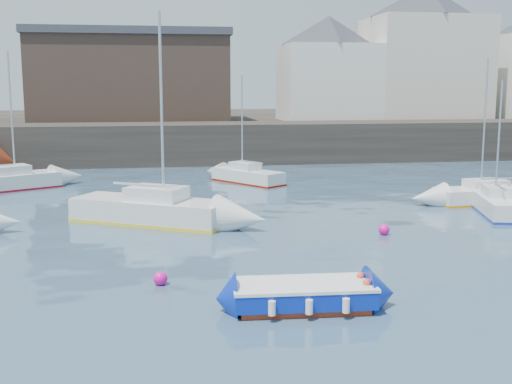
{
  "coord_description": "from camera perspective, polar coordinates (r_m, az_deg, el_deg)",
  "views": [
    {
      "loc": [
        -4.03,
        -13.8,
        5.87
      ],
      "look_at": [
        0.0,
        12.0,
        1.5
      ],
      "focal_mm": 45.0,
      "sensor_mm": 36.0,
      "label": 1
    }
  ],
  "objects": [
    {
      "name": "water",
      "position": [
        15.53,
        7.03,
        -12.78
      ],
      "size": [
        220.0,
        220.0,
        0.0
      ],
      "primitive_type": "plane",
      "color": "#2D4760",
      "rests_on": "ground"
    },
    {
      "name": "quay_wall",
      "position": [
        49.16,
        -4.15,
        4.37
      ],
      "size": [
        90.0,
        5.0,
        3.0
      ],
      "primitive_type": "cube",
      "color": "#28231E",
      "rests_on": "ground"
    },
    {
      "name": "land_strip",
      "position": [
        67.07,
        -5.44,
        5.63
      ],
      "size": [
        90.0,
        32.0,
        2.8
      ],
      "primitive_type": "cube",
      "color": "#28231E",
      "rests_on": "ground"
    },
    {
      "name": "bldg_east_a",
      "position": [
        60.83,
        14.73,
        11.96
      ],
      "size": [
        13.36,
        13.36,
        11.8
      ],
      "color": "beige",
      "rests_on": "land_strip"
    },
    {
      "name": "bldg_east_d",
      "position": [
        57.33,
        6.44,
        10.93
      ],
      "size": [
        11.14,
        11.14,
        8.95
      ],
      "color": "white",
      "rests_on": "land_strip"
    },
    {
      "name": "warehouse",
      "position": [
        56.84,
        -11.04,
        10.08
      ],
      "size": [
        16.4,
        10.4,
        7.6
      ],
      "color": "#3D2D26",
      "rests_on": "land_strip"
    },
    {
      "name": "blue_dinghy",
      "position": [
        17.21,
        4.2,
        -9.07
      ],
      "size": [
        3.83,
        2.06,
        0.71
      ],
      "color": "maroon",
      "rests_on": "ground"
    },
    {
      "name": "sailboat_b",
      "position": [
        27.94,
        -9.33,
        -1.55
      ],
      "size": [
        7.06,
        5.31,
        8.85
      ],
      "color": "silver",
      "rests_on": "ground"
    },
    {
      "name": "sailboat_c",
      "position": [
        31.37,
        20.65,
        -1.04
      ],
      "size": [
        2.62,
        4.85,
        6.09
      ],
      "color": "silver",
      "rests_on": "ground"
    },
    {
      "name": "sailboat_d",
      "position": [
        34.33,
        20.05,
        -0.2
      ],
      "size": [
        5.7,
        2.21,
        7.12
      ],
      "color": "silver",
      "rests_on": "ground"
    },
    {
      "name": "sailboat_f",
      "position": [
        38.85,
        -0.77,
        1.48
      ],
      "size": [
        4.17,
        4.94,
        6.43
      ],
      "color": "silver",
      "rests_on": "ground"
    },
    {
      "name": "sailboat_h",
      "position": [
        38.78,
        -21.37,
        0.88
      ],
      "size": [
        6.12,
        4.69,
        7.69
      ],
      "color": "silver",
      "rests_on": "ground"
    },
    {
      "name": "buoy_near",
      "position": [
        19.48,
        -8.48,
        -8.15
      ],
      "size": [
        0.42,
        0.42,
        0.42
      ],
      "primitive_type": "sphere",
      "color": "#FF0D98",
      "rests_on": "ground"
    },
    {
      "name": "buoy_mid",
      "position": [
        26.0,
        11.3,
        -3.73
      ],
      "size": [
        0.44,
        0.44,
        0.44
      ],
      "primitive_type": "sphere",
      "color": "#FF0D98",
      "rests_on": "ground"
    },
    {
      "name": "buoy_far",
      "position": [
        27.99,
        -10.98,
        -2.78
      ],
      "size": [
        0.36,
        0.36,
        0.36
      ],
      "primitive_type": "sphere",
      "color": "#FF0D98",
      "rests_on": "ground"
    }
  ]
}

